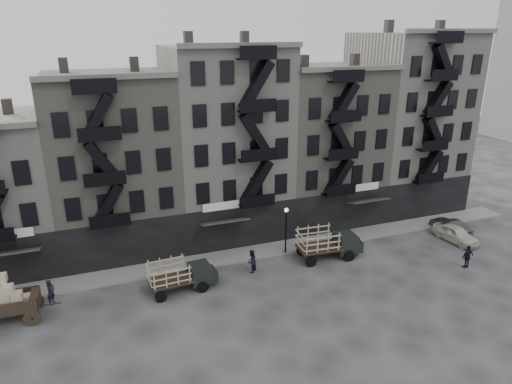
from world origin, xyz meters
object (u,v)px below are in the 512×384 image
object	(u,v)px
horse	(3,309)
stake_truck_east	(328,241)
stake_truck_west	(180,273)
pedestrian_mid	(252,261)
car_far	(451,226)
wagon	(5,296)
car_east	(456,234)
policeman	(468,257)
pedestrian_west	(51,292)

from	to	relation	value
horse	stake_truck_east	distance (m)	24.56
stake_truck_west	pedestrian_mid	xyz separation A→B (m)	(5.82, 0.70, -0.47)
stake_truck_east	car_far	size ratio (longest dim) A/B	1.36
horse	wagon	bearing A→B (deg)	-117.83
car_east	policeman	world-z (taller)	policeman
stake_truck_west	policeman	distance (m)	22.96
horse	policeman	bearing A→B (deg)	-74.17
wagon	stake_truck_east	size ratio (longest dim) A/B	0.72
stake_truck_east	policeman	world-z (taller)	stake_truck_east
stake_truck_west	horse	bearing A→B (deg)	172.70
wagon	stake_truck_east	bearing A→B (deg)	3.47
horse	policeman	world-z (taller)	policeman
wagon	car_east	size ratio (longest dim) A/B	0.93
pedestrian_west	wagon	bearing A→B (deg)	147.66
stake_truck_east	policeman	bearing A→B (deg)	-24.61
horse	stake_truck_east	size ratio (longest dim) A/B	0.30
car_far	pedestrian_mid	xyz separation A→B (m)	(-20.29, -0.38, 0.28)
stake_truck_west	stake_truck_east	distance (m)	12.68
stake_truck_west	pedestrian_west	bearing A→B (deg)	166.91
car_far	pedestrian_mid	world-z (taller)	pedestrian_mid
pedestrian_mid	horse	bearing A→B (deg)	-41.27
car_east	pedestrian_mid	bearing A→B (deg)	169.09
horse	wagon	xyz separation A→B (m)	(0.39, -0.51, 1.20)
car_far	stake_truck_east	bearing A→B (deg)	-1.18
stake_truck_west	pedestrian_west	xyz separation A→B (m)	(-8.94, 1.44, -0.48)
pedestrian_mid	policeman	world-z (taller)	policeman
pedestrian_mid	pedestrian_west	bearing A→B (deg)	-44.14
wagon	stake_truck_east	distance (m)	24.17
stake_truck_west	pedestrian_west	size ratio (longest dim) A/B	2.71
car_east	policeman	size ratio (longest dim) A/B	2.19
stake_truck_west	car_east	world-z (taller)	stake_truck_west
wagon	policeman	distance (m)	34.33
pedestrian_west	policeman	bearing A→B (deg)	-69.46
stake_truck_west	pedestrian_west	distance (m)	9.06
car_far	policeman	bearing A→B (deg)	55.13
pedestrian_mid	policeman	xyz separation A→B (m)	(16.65, -5.44, 0.03)
car_far	policeman	distance (m)	6.87
horse	pedestrian_mid	xyz separation A→B (m)	(17.71, 0.00, 0.25)
stake_truck_west	policeman	xyz separation A→B (m)	(22.47, -4.73, -0.44)
car_far	pedestrian_west	xyz separation A→B (m)	(-35.05, 0.36, 0.26)
stake_truck_east	horse	bearing A→B (deg)	-175.56
car_east	wagon	bearing A→B (deg)	171.58
horse	car_east	distance (m)	37.12
stake_truck_east	stake_truck_west	bearing A→B (deg)	-172.38
stake_truck_east	pedestrian_west	distance (m)	21.62
horse	stake_truck_west	bearing A→B (deg)	-68.54
car_east	pedestrian_west	bearing A→B (deg)	169.40
wagon	car_far	bearing A→B (deg)	3.61
stake_truck_west	car_far	xyz separation A→B (m)	(26.11, 1.08, -0.74)
stake_truck_west	stake_truck_east	bearing A→B (deg)	-0.73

